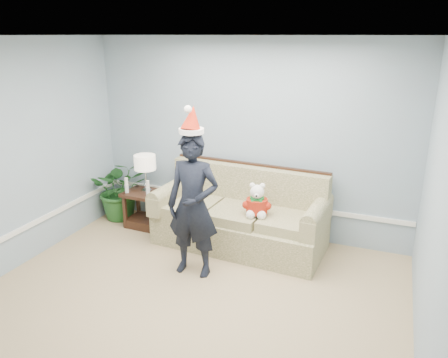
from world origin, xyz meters
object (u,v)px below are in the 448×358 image
object	(u,v)px
houseplant	(121,189)
table_lamp	(145,164)
man	(193,206)
teddy_bear	(257,204)
sofa	(241,218)
side_table	(145,213)

from	to	relation	value
houseplant	table_lamp	bearing A→B (deg)	-11.25
man	teddy_bear	world-z (taller)	man
man	teddy_bear	distance (m)	0.88
sofa	teddy_bear	world-z (taller)	sofa
side_table	table_lamp	xyz separation A→B (m)	(0.03, 0.04, 0.74)
teddy_bear	man	bearing A→B (deg)	-141.71
side_table	teddy_bear	world-z (taller)	teddy_bear
table_lamp	teddy_bear	distance (m)	1.80
table_lamp	houseplant	bearing A→B (deg)	168.75
man	side_table	bearing A→B (deg)	141.12
side_table	houseplant	size ratio (longest dim) A/B	0.60
table_lamp	teddy_bear	size ratio (longest dim) A/B	1.26
table_lamp	teddy_bear	world-z (taller)	table_lamp
man	teddy_bear	xyz separation A→B (m)	(0.55, 0.68, -0.15)
side_table	sofa	bearing A→B (deg)	-0.57
side_table	teddy_bear	xyz separation A→B (m)	(1.79, -0.24, 0.49)
sofa	teddy_bear	xyz separation A→B (m)	(0.28, -0.23, 0.33)
sofa	table_lamp	world-z (taller)	table_lamp
table_lamp	man	bearing A→B (deg)	-38.19
sofa	table_lamp	bearing A→B (deg)	-178.40
table_lamp	houseplant	size ratio (longest dim) A/B	0.58
side_table	man	size ratio (longest dim) A/B	0.33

